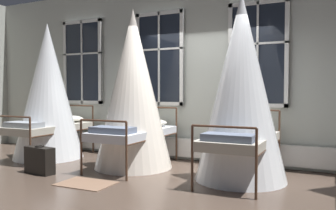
{
  "coord_description": "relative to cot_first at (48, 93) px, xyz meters",
  "views": [
    {
      "loc": [
        2.4,
        -5.15,
        1.37
      ],
      "look_at": [
        -0.28,
        0.25,
        1.12
      ],
      "focal_mm": 38.28,
      "sensor_mm": 36.0,
      "label": 1
    }
  ],
  "objects": [
    {
      "name": "back_wall_with_windows",
      "position": [
        3.01,
        1.12,
        0.45
      ],
      "size": [
        11.1,
        0.1,
        3.54
      ],
      "primitive_type": "cube",
      "color": "#B2B7AD",
      "rests_on": "ground"
    },
    {
      "name": "cot_third",
      "position": [
        3.98,
        -0.06,
        0.06
      ],
      "size": [
        1.38,
        1.83,
        2.85
      ],
      "rotation": [
        0.0,
        0.0,
        1.58
      ],
      "color": "#4C3323",
      "rests_on": "ground"
    },
    {
      "name": "ground",
      "position": [
        3.01,
        -0.27,
        -1.32
      ],
      "size": [
        20.2,
        20.2,
        0.0
      ],
      "primitive_type": "plane",
      "color": "#4C3D33"
    },
    {
      "name": "cot_second",
      "position": [
        2.03,
        0.0,
        0.04
      ],
      "size": [
        1.38,
        1.83,
        2.81
      ],
      "rotation": [
        0.0,
        0.0,
        1.57
      ],
      "color": "#4C3323",
      "rests_on": "ground"
    },
    {
      "name": "suitcase_dark",
      "position": [
        0.91,
        -1.12,
        -1.1
      ],
      "size": [
        0.58,
        0.28,
        0.47
      ],
      "rotation": [
        0.0,
        0.0,
        -0.13
      ],
      "color": "black",
      "rests_on": "ground"
    },
    {
      "name": "window_bank",
      "position": [
        3.01,
        1.0,
        -0.16
      ],
      "size": [
        6.98,
        0.1,
        2.88
      ],
      "color": "black",
      "rests_on": "ground"
    },
    {
      "name": "rug_second",
      "position": [
        2.02,
        -1.3,
        -1.32
      ],
      "size": [
        0.81,
        0.58,
        0.01
      ],
      "primitive_type": "cube",
      "rotation": [
        0.0,
        0.0,
        0.02
      ],
      "color": "brown",
      "rests_on": "ground"
    },
    {
      "name": "cot_first",
      "position": [
        0.0,
        0.0,
        0.0
      ],
      "size": [
        1.38,
        1.84,
        2.73
      ],
      "rotation": [
        0.0,
        0.0,
        1.59
      ],
      "color": "#4C3323",
      "rests_on": "ground"
    }
  ]
}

